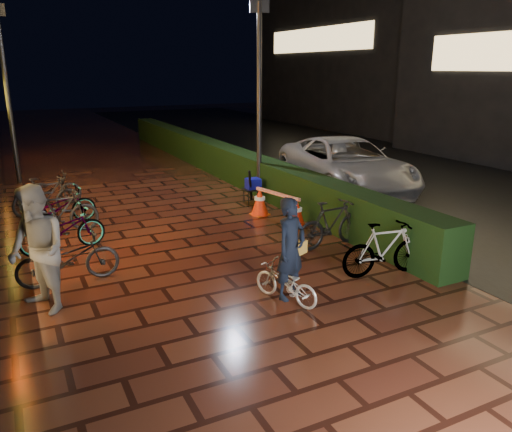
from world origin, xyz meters
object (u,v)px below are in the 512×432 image
cyclist (288,265)px  traffic_barrier (277,207)px  cart_assembly (253,185)px  van (346,165)px  bystander_person (37,250)px

cyclist → traffic_barrier: size_ratio=0.98×
cart_assembly → van: bearing=1.5°
cyclist → bystander_person: bearing=157.5°
van → traffic_barrier: van is taller
traffic_barrier → cart_assembly: (0.21, 1.72, 0.14)m
bystander_person → cyclist: (3.36, -1.39, -0.33)m
van → bystander_person: bearing=-143.8°
van → cart_assembly: (-3.05, -0.08, -0.27)m
van → cart_assembly: bearing=-168.7°
cyclist → cart_assembly: size_ratio=1.77×
traffic_barrier → van: bearing=28.9°
bystander_person → cyclist: size_ratio=1.14×
cyclist → traffic_barrier: bearing=63.3°
bystander_person → traffic_barrier: (5.29, 2.44, -0.61)m
bystander_person → cart_assembly: (5.49, 4.16, -0.47)m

